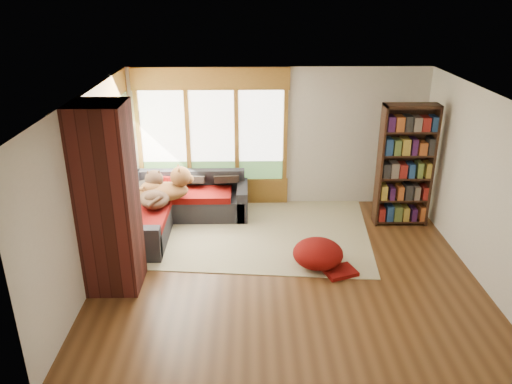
# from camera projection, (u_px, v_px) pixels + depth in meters

# --- Properties ---
(floor) EXTENTS (5.50, 5.50, 0.00)m
(floor) POSITION_uv_depth(u_px,v_px,m) (285.00, 269.00, 7.44)
(floor) COLOR #4E2E15
(floor) RESTS_ON ground
(ceiling) EXTENTS (5.50, 5.50, 0.00)m
(ceiling) POSITION_uv_depth(u_px,v_px,m) (289.00, 96.00, 6.44)
(ceiling) COLOR white
(wall_back) EXTENTS (5.50, 0.04, 2.60)m
(wall_back) POSITION_uv_depth(u_px,v_px,m) (277.00, 138.00, 9.25)
(wall_back) COLOR silver
(wall_back) RESTS_ON ground
(wall_front) EXTENTS (5.50, 0.04, 2.60)m
(wall_front) POSITION_uv_depth(u_px,v_px,m) (307.00, 291.00, 4.64)
(wall_front) COLOR silver
(wall_front) RESTS_ON ground
(wall_left) EXTENTS (0.04, 5.00, 2.60)m
(wall_left) POSITION_uv_depth(u_px,v_px,m) (89.00, 190.00, 6.90)
(wall_left) COLOR silver
(wall_left) RESTS_ON ground
(wall_right) EXTENTS (0.04, 5.00, 2.60)m
(wall_right) POSITION_uv_depth(u_px,v_px,m) (483.00, 188.00, 6.98)
(wall_right) COLOR silver
(wall_right) RESTS_ON ground
(windows_back) EXTENTS (2.82, 0.10, 1.90)m
(windows_back) POSITION_uv_depth(u_px,v_px,m) (212.00, 136.00, 9.19)
(windows_back) COLOR olive
(windows_back) RESTS_ON wall_back
(windows_left) EXTENTS (0.10, 2.62, 1.90)m
(windows_left) POSITION_uv_depth(u_px,v_px,m) (112.00, 159.00, 7.99)
(windows_left) COLOR olive
(windows_left) RESTS_ON wall_left
(roller_blind) EXTENTS (0.03, 0.72, 0.90)m
(roller_blind) POSITION_uv_depth(u_px,v_px,m) (124.00, 121.00, 8.60)
(roller_blind) COLOR #7EA06A
(roller_blind) RESTS_ON wall_left
(brick_chimney) EXTENTS (0.70, 0.70, 2.60)m
(brick_chimney) POSITION_uv_depth(u_px,v_px,m) (108.00, 200.00, 6.58)
(brick_chimney) COLOR #471914
(brick_chimney) RESTS_ON ground
(sectional_sofa) EXTENTS (2.20, 2.20, 0.80)m
(sectional_sofa) POSITION_uv_depth(u_px,v_px,m) (169.00, 205.00, 8.86)
(sectional_sofa) COLOR black
(sectional_sofa) RESTS_ON ground
(area_rug) EXTENTS (3.98, 3.18, 0.01)m
(area_rug) POSITION_uv_depth(u_px,v_px,m) (258.00, 230.00, 8.61)
(area_rug) COLOR silver
(area_rug) RESTS_ON ground
(bookshelf) EXTENTS (0.92, 0.31, 2.14)m
(bookshelf) POSITION_uv_depth(u_px,v_px,m) (405.00, 166.00, 8.50)
(bookshelf) COLOR #341D11
(bookshelf) RESTS_ON ground
(pouf) EXTENTS (0.96, 0.96, 0.41)m
(pouf) POSITION_uv_depth(u_px,v_px,m) (318.00, 253.00, 7.47)
(pouf) COLOR maroon
(pouf) RESTS_ON area_rug
(dog_tan) EXTENTS (1.00, 0.73, 0.50)m
(dog_tan) POSITION_uv_depth(u_px,v_px,m) (167.00, 184.00, 8.49)
(dog_tan) COLOR brown
(dog_tan) RESTS_ON sectional_sofa
(dog_brindle) EXTENTS (0.61, 0.88, 0.45)m
(dog_brindle) POSITION_uv_depth(u_px,v_px,m) (154.00, 190.00, 8.34)
(dog_brindle) COLOR #2F1F17
(dog_brindle) RESTS_ON sectional_sofa
(throw_pillows) EXTENTS (1.98, 1.68, 0.45)m
(throw_pillows) POSITION_uv_depth(u_px,v_px,m) (171.00, 178.00, 8.82)
(throw_pillows) COLOR black
(throw_pillows) RESTS_ON sectional_sofa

